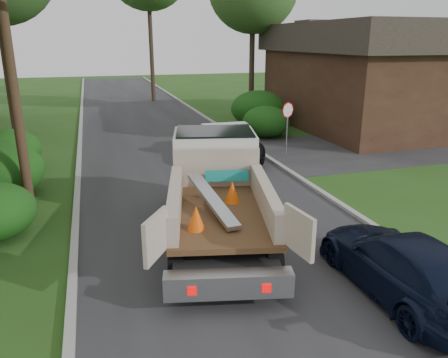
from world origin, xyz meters
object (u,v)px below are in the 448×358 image
utility_pole (7,39)px  house_right (372,75)px  stop_sign (287,117)px  black_pickup (227,142)px  navy_suv (403,265)px  flatbed_truck (217,180)px

utility_pole → house_right: 20.66m
stop_sign → utility_pole: size_ratio=0.25×
house_right → black_pickup: 11.85m
stop_sign → house_right: (7.80, 5.00, 1.38)m
black_pickup → navy_suv: size_ratio=1.15×
utility_pole → black_pickup: bearing=28.7°
stop_sign → flatbed_truck: 8.80m
flatbed_truck → black_pickup: size_ratio=1.35×
utility_pole → navy_suv: size_ratio=2.16×
flatbed_truck → navy_suv: bearing=-45.7°
utility_pole → stop_sign: bearing=20.6°
house_right → navy_suv: size_ratio=2.80×
flatbed_truck → black_pickup: 7.73m
flatbed_truck → utility_pole: bearing=163.8°
stop_sign → house_right: bearing=32.7°
navy_suv → utility_pole: bearing=-41.8°
flatbed_truck → black_pickup: (2.56, 7.26, -0.65)m
stop_sign → utility_pole: utility_pole is taller
house_right → black_pickup: size_ratio=2.43×
stop_sign → navy_suv: size_ratio=0.54×
utility_pole → black_pickup: 10.02m
navy_suv → flatbed_truck: bearing=-57.6°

